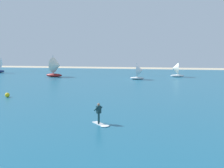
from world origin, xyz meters
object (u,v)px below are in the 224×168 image
at_px(sailboat_mid_left, 139,72).
at_px(marker_buoy, 7,95).
at_px(kitesurfer, 100,117).
at_px(sailboat_far_right, 56,67).
at_px(sailboat_far_left, 176,70).
at_px(sailboat_outermost, 0,64).

xyz_separation_m(sailboat_mid_left, marker_buoy, (-13.77, -27.22, -1.36)).
height_order(kitesurfer, marker_buoy, kitesurfer).
height_order(sailboat_far_right, marker_buoy, sailboat_far_right).
bearing_deg(sailboat_far_left, marker_buoy, -121.23).
bearing_deg(sailboat_mid_left, sailboat_far_right, 174.11).
relative_size(sailboat_mid_left, marker_buoy, 6.08).
relative_size(sailboat_outermost, sailboat_mid_left, 1.48).
height_order(kitesurfer, sailboat_mid_left, sailboat_mid_left).
distance_m(kitesurfer, sailboat_mid_left, 37.44).
height_order(kitesurfer, sailboat_far_left, sailboat_far_left).
xyz_separation_m(sailboat_far_right, marker_buoy, (6.37, -29.30, -2.10)).
bearing_deg(marker_buoy, sailboat_far_left, 58.77).
height_order(sailboat_far_right, sailboat_mid_left, sailboat_far_right).
height_order(sailboat_far_left, sailboat_far_right, sailboat_far_right).
xyz_separation_m(sailboat_outermost, sailboat_mid_left, (42.06, -11.59, -0.80)).
xyz_separation_m(sailboat_outermost, sailboat_far_left, (49.82, -3.31, -0.70)).
bearing_deg(sailboat_far_left, sailboat_mid_left, -133.13).
bearing_deg(sailboat_mid_left, sailboat_outermost, 164.59).
relative_size(sailboat_far_right, marker_buoy, 8.76).
bearing_deg(sailboat_far_right, sailboat_far_left, 12.53).
xyz_separation_m(sailboat_far_left, marker_buoy, (-21.53, -35.50, -1.46)).
distance_m(sailboat_outermost, sailboat_far_right, 23.89).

